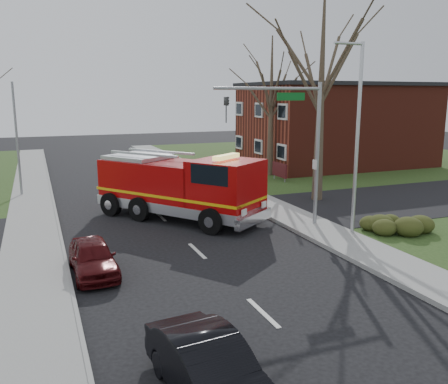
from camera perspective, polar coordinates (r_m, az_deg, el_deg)
name	(u,v)px	position (r m, az deg, el deg)	size (l,w,h in m)	color
ground	(197,251)	(19.41, -3.25, -7.12)	(120.00, 120.00, 0.00)	black
sidewalk_right	(327,233)	(22.04, 12.27, -4.86)	(2.40, 80.00, 0.15)	gray
sidewalk_left	(33,270)	(18.50, -21.99, -8.69)	(2.40, 80.00, 0.15)	gray
brick_building	(336,124)	(43.33, 13.31, 7.91)	(15.40, 10.40, 7.25)	maroon
health_center_sign	(280,170)	(34.51, 6.71, 2.62)	(0.12, 2.00, 1.40)	#461014
hedge_corner	(392,222)	(22.83, 19.58, -3.40)	(2.80, 2.00, 0.90)	#2D3714
bare_tree_near	(322,73)	(28.02, 11.68, 13.81)	(6.00, 6.00, 12.00)	#3C3023
bare_tree_far	(271,91)	(36.53, 5.72, 11.97)	(5.25, 5.25, 10.50)	#3C3023
traffic_signal_mast	(294,129)	(21.96, 8.43, 7.52)	(5.29, 0.18, 6.80)	gray
streetlight_pole	(356,134)	(21.38, 15.64, 6.70)	(1.48, 0.16, 8.40)	#B7BABF
utility_pole_far	(17,141)	(31.58, -23.63, 5.70)	(0.14, 0.14, 7.00)	gray
fire_engine	(181,189)	(24.03, -5.22, 0.41)	(7.43, 8.74, 3.49)	#A00707
parked_car_maroon	(93,257)	(17.45, -15.50, -7.57)	(1.47, 3.65, 1.24)	#400A0C
parked_car_gray	(210,370)	(10.40, -1.72, -20.62)	(1.44, 4.14, 1.36)	black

